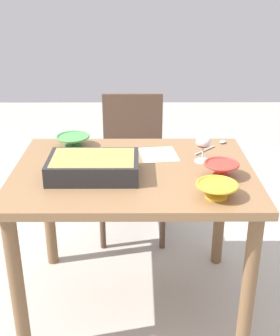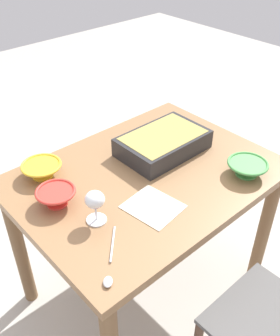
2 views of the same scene
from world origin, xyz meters
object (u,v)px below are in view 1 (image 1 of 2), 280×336
serving_spoon (216,145)px  dining_table (133,191)px  wine_glass (203,144)px  casserole_dish (93,166)px  napkin (159,155)px  small_bowl (221,169)px  chair (133,160)px  mixing_bowl (217,189)px  serving_bowl (73,140)px

serving_spoon → dining_table: bearing=34.5°
wine_glass → casserole_dish: 0.54m
serving_spoon → napkin: bearing=21.7°
small_bowl → napkin: 0.37m
chair → napkin: bearing=102.9°
chair → wine_glass: wine_glass is taller
chair → casserole_dish: bearing=79.3°
casserole_dish → napkin: casserole_dish is taller
casserole_dish → chair: bearing=-100.7°
dining_table → serving_spoon: bearing=-145.5°
mixing_bowl → napkin: bearing=-65.0°
chair → dining_table: bearing=91.0°
chair → napkin: (-0.14, 0.60, 0.28)m
small_bowl → napkin: (0.26, -0.26, -0.04)m
wine_glass → napkin: (0.21, -0.09, -0.09)m
mixing_bowl → serving_spoon: mixing_bowl is taller
chair → casserole_dish: chair is taller
dining_table → napkin: 0.25m
small_bowl → serving_bowl: 0.80m
casserole_dish → napkin: 0.39m
napkin → serving_spoon: bearing=-158.3°
wine_glass → serving_spoon: size_ratio=0.65×
chair → serving_bowl: (0.30, 0.49, 0.32)m
chair → mixing_bowl: size_ratio=5.24×
dining_table → mixing_bowl: 0.47m
napkin → chair: bearing=-77.1°
casserole_dish → small_bowl: (-0.56, 0.01, -0.01)m
wine_glass → mixing_bowl: size_ratio=0.78×
chair → napkin: size_ratio=4.44×
casserole_dish → mixing_bowl: size_ratio=2.33×
small_bowl → chair: bearing=-65.0°
mixing_bowl → serving_bowl: bearing=-41.2°
wine_glass → serving_bowl: 0.68m
chair → serving_spoon: chair is taller
chair → casserole_dish: 0.93m
chair → napkin: 0.68m
wine_glass → serving_bowl: bearing=-17.1°
serving_bowl → dining_table: bearing=137.5°
dining_table → casserole_dish: (0.18, 0.08, 0.17)m
chair → wine_glass: bearing=116.6°
small_bowl → napkin: size_ratio=0.77×
mixing_bowl → wine_glass: bearing=-89.0°
wine_glass → serving_spoon: (-0.10, -0.21, -0.08)m
small_bowl → serving_spoon: small_bowl is taller
casserole_dish → mixing_bowl: 0.55m
dining_table → serving_spoon: 0.54m
small_bowl → casserole_dish: bearing=-1.0°
chair → wine_glass: size_ratio=6.73×
wine_glass → small_bowl: (-0.06, 0.18, -0.05)m
mixing_bowl → serving_spoon: 0.59m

